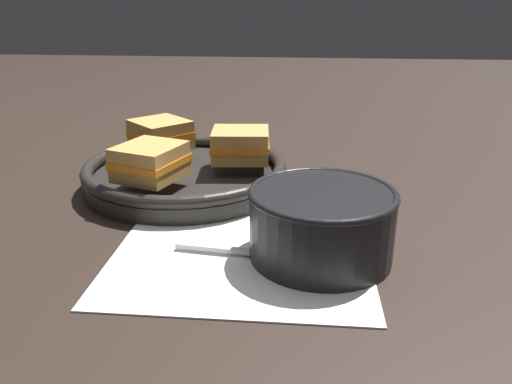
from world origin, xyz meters
name	(u,v)px	position (x,y,z in m)	size (l,w,h in m)	color
ground_plane	(236,234)	(0.00, 0.00, 0.00)	(4.00, 4.00, 0.00)	black
napkin	(241,255)	(0.01, -0.06, 0.00)	(0.29, 0.25, 0.00)	white
soup_bowl	(322,220)	(0.10, -0.05, 0.05)	(0.16, 0.16, 0.08)	black
spoon	(274,255)	(0.05, -0.06, 0.01)	(0.16, 0.04, 0.01)	silver
skillet	(186,174)	(-0.10, 0.16, 0.02)	(0.31, 0.31, 0.04)	black
sandwich_near_left	(161,134)	(-0.15, 0.22, 0.06)	(0.12, 0.12, 0.05)	#C18E47
sandwich_near_right	(150,161)	(-0.13, 0.08, 0.06)	(0.10, 0.11, 0.05)	#C18E47
sandwich_far_left	(241,145)	(-0.02, 0.17, 0.06)	(0.09, 0.09, 0.05)	#C18E47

